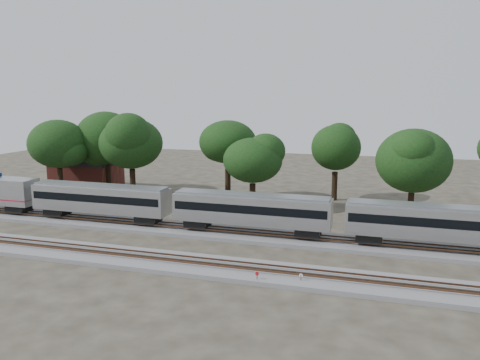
{
  "coord_description": "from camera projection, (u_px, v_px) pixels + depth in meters",
  "views": [
    {
      "loc": [
        13.63,
        -40.42,
        14.93
      ],
      "look_at": [
        0.07,
        5.0,
        6.35
      ],
      "focal_mm": 35.0,
      "sensor_mm": 36.0,
      "label": 1
    }
  ],
  "objects": [
    {
      "name": "switch_stand_white",
      "position": [
        301.0,
        278.0,
        37.22
      ],
      "size": [
        0.31,
        0.06,
        0.98
      ],
      "rotation": [
        0.0,
        0.0,
        0.02
      ],
      "color": "#512D19",
      "rests_on": "ground"
    },
    {
      "name": "brick_building",
      "position": [
        87.0,
        173.0,
        76.22
      ],
      "size": [
        10.28,
        7.41,
        4.83
      ],
      "rotation": [
        0.0,
        0.0,
        0.03
      ],
      "color": "maroon",
      "rests_on": "ground"
    },
    {
      "name": "switch_lever",
      "position": [
        295.0,
        285.0,
        37.01
      ],
      "size": [
        0.52,
        0.33,
        0.3
      ],
      "primitive_type": "cube",
      "rotation": [
        0.0,
        0.0,
        -0.06
      ],
      "color": "#512D19",
      "rests_on": "ground"
    },
    {
      "name": "tree_1",
      "position": [
        106.0,
        138.0,
        72.08
      ],
      "size": [
        8.6,
        8.6,
        12.12
      ],
      "color": "black",
      "rests_on": "ground"
    },
    {
      "name": "tree_0",
      "position": [
        58.0,
        144.0,
        69.02
      ],
      "size": [
        8.03,
        8.03,
        11.32
      ],
      "color": "black",
      "rests_on": "ground"
    },
    {
      "name": "track_near",
      "position": [
        210.0,
        267.0,
        40.8
      ],
      "size": [
        160.0,
        5.0,
        0.73
      ],
      "color": "slate",
      "rests_on": "ground"
    },
    {
      "name": "ground",
      "position": [
        224.0,
        254.0,
        44.61
      ],
      "size": [
        160.0,
        160.0,
        0.0
      ],
      "primitive_type": "plane",
      "color": "#383328",
      "rests_on": "ground"
    },
    {
      "name": "tree_2",
      "position": [
        131.0,
        143.0,
        67.21
      ],
      "size": [
        8.28,
        8.28,
        11.67
      ],
      "color": "black",
      "rests_on": "ground"
    },
    {
      "name": "switch_stand_red",
      "position": [
        257.0,
        276.0,
        37.47
      ],
      "size": [
        0.32,
        0.12,
        1.03
      ],
      "rotation": [
        0.0,
        0.0,
        -0.3
      ],
      "color": "#512D19",
      "rests_on": "ground"
    },
    {
      "name": "tree_5",
      "position": [
        336.0,
        148.0,
        66.44
      ],
      "size": [
        7.77,
        7.77,
        10.95
      ],
      "color": "black",
      "rests_on": "ground"
    },
    {
      "name": "tree_3",
      "position": [
        228.0,
        142.0,
        66.36
      ],
      "size": [
        8.58,
        8.58,
        12.1
      ],
      "color": "black",
      "rests_on": "ground"
    },
    {
      "name": "train",
      "position": [
        252.0,
        209.0,
        49.38
      ],
      "size": [
        87.82,
        3.02,
        4.46
      ],
      "color": "#B7B9BE",
      "rests_on": "ground"
    },
    {
      "name": "track_far",
      "position": [
        242.0,
        235.0,
        50.23
      ],
      "size": [
        160.0,
        5.0,
        0.73
      ],
      "color": "slate",
      "rests_on": "ground"
    },
    {
      "name": "tree_6",
      "position": [
        413.0,
        161.0,
        55.86
      ],
      "size": [
        7.36,
        7.36,
        10.38
      ],
      "color": "black",
      "rests_on": "ground"
    },
    {
      "name": "tree_4",
      "position": [
        253.0,
        160.0,
        60.39
      ],
      "size": [
        6.79,
        6.79,
        9.57
      ],
      "color": "black",
      "rests_on": "ground"
    }
  ]
}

